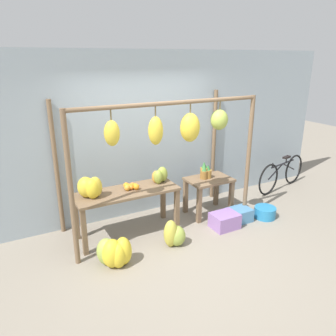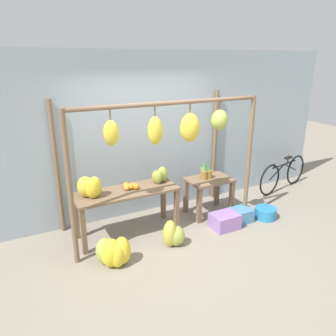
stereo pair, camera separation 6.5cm
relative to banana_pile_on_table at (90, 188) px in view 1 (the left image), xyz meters
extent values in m
plane|color=gray|center=(1.11, -0.87, -0.90)|extent=(20.00, 20.00, 0.00)
cube|color=#99A8B2|center=(1.11, 0.67, 0.50)|extent=(8.00, 0.08, 2.80)
cylinder|color=brown|center=(-0.35, -0.40, 0.15)|extent=(0.07, 0.07, 2.11)
cylinder|color=brown|center=(2.57, -0.40, 0.15)|extent=(0.07, 0.07, 2.11)
cylinder|color=brown|center=(-0.35, 0.58, 0.15)|extent=(0.07, 0.07, 2.11)
cylinder|color=brown|center=(2.57, 0.58, 0.15)|extent=(0.07, 0.07, 2.11)
cylinder|color=brown|center=(1.11, -0.40, 1.18)|extent=(2.92, 0.06, 0.06)
cylinder|color=brown|center=(0.24, -0.40, 1.08)|extent=(0.02, 0.02, 0.13)
ellipsoid|color=gold|center=(0.24, -0.40, 0.85)|extent=(0.21, 0.19, 0.34)
cylinder|color=brown|center=(0.86, -0.40, 1.08)|extent=(0.02, 0.02, 0.13)
ellipsoid|color=gold|center=(0.86, -0.40, 0.82)|extent=(0.21, 0.19, 0.40)
cylinder|color=brown|center=(1.41, -0.40, 1.09)|extent=(0.02, 0.02, 0.13)
ellipsoid|color=gold|center=(1.41, -0.40, 0.81)|extent=(0.30, 0.27, 0.42)
cylinder|color=brown|center=(1.93, -0.40, 1.09)|extent=(0.02, 0.02, 0.12)
ellipsoid|color=#9EB247|center=(1.93, -0.40, 0.88)|extent=(0.27, 0.25, 0.31)
cube|color=brown|center=(0.55, -0.01, -0.17)|extent=(1.59, 0.58, 0.04)
cube|color=brown|center=(-0.20, -0.25, -0.55)|extent=(0.07, 0.07, 0.71)
cube|color=brown|center=(1.29, -0.25, -0.55)|extent=(0.07, 0.07, 0.71)
cube|color=brown|center=(-0.20, 0.23, -0.55)|extent=(0.07, 0.07, 0.71)
cube|color=brown|center=(1.29, 0.23, -0.55)|extent=(0.07, 0.07, 0.71)
cube|color=brown|center=(2.09, 0.01, -0.25)|extent=(0.78, 0.54, 0.04)
cube|color=brown|center=(1.75, -0.21, -0.59)|extent=(0.07, 0.07, 0.63)
cube|color=brown|center=(2.42, -0.21, -0.59)|extent=(0.07, 0.07, 0.63)
cube|color=brown|center=(1.75, 0.23, -0.59)|extent=(0.07, 0.07, 0.63)
cube|color=brown|center=(2.42, 0.23, -0.59)|extent=(0.07, 0.07, 0.63)
ellipsoid|color=gold|center=(0.06, -0.02, 0.00)|extent=(0.28, 0.27, 0.31)
ellipsoid|color=gold|center=(-0.05, 0.05, 0.00)|extent=(0.32, 0.33, 0.31)
ellipsoid|color=yellow|center=(0.01, -0.05, 0.00)|extent=(0.26, 0.26, 0.30)
sphere|color=orange|center=(0.62, -0.01, -0.11)|extent=(0.08, 0.08, 0.08)
sphere|color=orange|center=(0.61, 0.03, -0.11)|extent=(0.08, 0.08, 0.08)
sphere|color=orange|center=(0.61, 0.01, -0.11)|extent=(0.09, 0.09, 0.09)
sphere|color=orange|center=(0.56, -0.01, -0.11)|extent=(0.09, 0.09, 0.09)
sphere|color=orange|center=(0.68, 0.09, -0.12)|extent=(0.07, 0.07, 0.07)
sphere|color=orange|center=(0.58, 0.09, -0.11)|extent=(0.09, 0.09, 0.09)
sphere|color=orange|center=(0.71, 0.04, -0.12)|extent=(0.07, 0.07, 0.07)
sphere|color=orange|center=(0.69, -0.04, -0.11)|extent=(0.09, 0.09, 0.09)
cylinder|color=olive|center=(2.00, 0.04, -0.16)|extent=(0.13, 0.13, 0.15)
cone|color=#428442|center=(2.00, 0.04, -0.02)|extent=(0.09, 0.09, 0.13)
cylinder|color=#B27F38|center=(2.02, 0.08, -0.14)|extent=(0.13, 0.13, 0.18)
cone|color=#337538|center=(2.02, 0.08, 0.01)|extent=(0.09, 0.09, 0.11)
cylinder|color=#B27F38|center=(2.08, 0.05, -0.16)|extent=(0.13, 0.13, 0.15)
cone|color=#337538|center=(2.08, 0.05, -0.04)|extent=(0.09, 0.09, 0.10)
ellipsoid|color=yellow|center=(0.20, -0.72, -0.70)|extent=(0.28, 0.30, 0.40)
ellipsoid|color=#9EB247|center=(0.13, -0.61, -0.76)|extent=(0.26, 0.28, 0.29)
ellipsoid|color=#9EB247|center=(0.00, -0.62, -0.71)|extent=(0.38, 0.39, 0.39)
ellipsoid|color=yellow|center=(0.05, -0.71, -0.70)|extent=(0.40, 0.39, 0.40)
ellipsoid|color=yellow|center=(0.11, -0.76, -0.72)|extent=(0.30, 0.31, 0.36)
ellipsoid|color=#9EB247|center=(1.06, -0.65, -0.74)|extent=(0.36, 0.36, 0.32)
ellipsoid|color=gold|center=(0.97, -0.64, -0.69)|extent=(0.28, 0.26, 0.42)
cube|color=#9970B7|center=(2.02, -0.56, -0.78)|extent=(0.43, 0.35, 0.25)
cylinder|color=teal|center=(2.87, -0.60, -0.81)|extent=(0.37, 0.37, 0.19)
torus|color=black|center=(4.60, 0.34, -0.57)|extent=(0.65, 0.18, 0.65)
torus|color=black|center=(3.64, 0.13, -0.57)|extent=(0.65, 0.18, 0.65)
cylinder|color=black|center=(4.12, 0.24, -0.34)|extent=(0.82, 0.21, 0.03)
cylinder|color=black|center=(4.36, 0.29, -0.46)|extent=(0.50, 0.14, 0.26)
cylinder|color=black|center=(3.88, 0.18, -0.46)|extent=(0.50, 0.14, 0.26)
cylinder|color=black|center=(4.24, 0.26, -0.29)|extent=(0.02, 0.02, 0.10)
cube|color=black|center=(4.24, 0.26, -0.22)|extent=(0.21, 0.12, 0.04)
cylinder|color=black|center=(3.74, 0.15, -0.29)|extent=(0.02, 0.02, 0.10)
ellipsoid|color=gold|center=(1.09, 0.08, -0.05)|extent=(0.20, 0.21, 0.20)
ellipsoid|color=#93A33D|center=(1.10, 0.02, -0.04)|extent=(0.18, 0.19, 0.23)
ellipsoid|color=#93A33D|center=(1.20, 0.08, -0.03)|extent=(0.22, 0.20, 0.25)
cube|color=#4C84B2|center=(2.39, -0.49, -0.79)|extent=(0.39, 0.31, 0.23)
camera|label=1|loc=(-1.07, -4.37, 1.78)|focal=35.00mm
camera|label=2|loc=(-1.01, -4.40, 1.78)|focal=35.00mm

